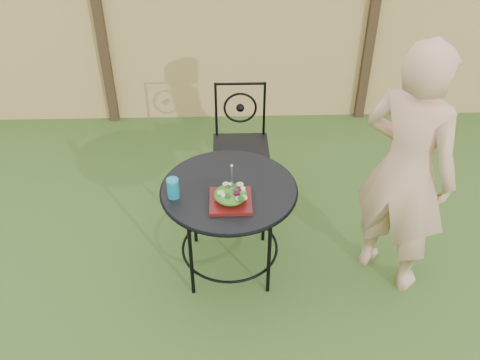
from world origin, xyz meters
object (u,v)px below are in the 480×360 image
(diner, at_px, (406,172))
(salad_plate, at_px, (231,201))
(patio_table, at_px, (229,204))
(patio_chair, at_px, (241,140))

(diner, height_order, salad_plate, diner)
(patio_table, xyz_separation_m, diner, (1.13, -0.09, 0.31))
(patio_chair, distance_m, diner, 1.50)
(patio_chair, relative_size, diner, 0.53)
(salad_plate, bearing_deg, patio_table, 93.42)
(patio_table, distance_m, patio_chair, 0.94)
(patio_chair, bearing_deg, salad_plate, -95.24)
(patio_table, height_order, salad_plate, salad_plate)
(diner, bearing_deg, patio_table, 40.70)
(patio_table, bearing_deg, patio_chair, 83.34)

